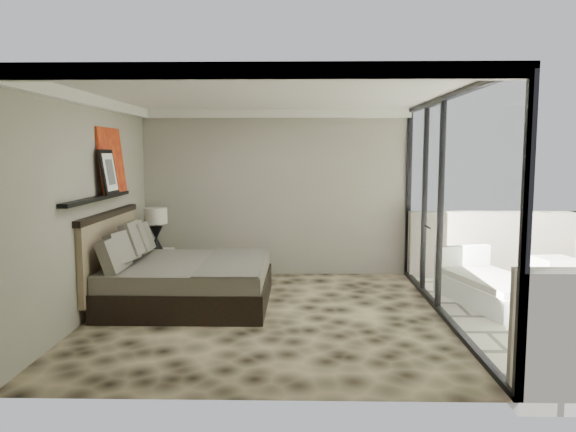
{
  "coord_description": "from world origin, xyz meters",
  "views": [
    {
      "loc": [
        0.41,
        -7.03,
        2.09
      ],
      "look_at": [
        0.25,
        0.4,
        1.24
      ],
      "focal_mm": 35.0,
      "sensor_mm": 36.0,
      "label": 1
    }
  ],
  "objects_px": {
    "table_lamp": "(156,223)",
    "bed": "(182,278)",
    "nightstand": "(156,266)",
    "ottoman": "(555,275)",
    "lounger": "(491,288)"
  },
  "relations": [
    {
      "from": "bed",
      "to": "ottoman",
      "type": "bearing_deg",
      "value": 7.77
    },
    {
      "from": "bed",
      "to": "lounger",
      "type": "xyz_separation_m",
      "value": [
        4.28,
        0.1,
        -0.14
      ]
    },
    {
      "from": "nightstand",
      "to": "ottoman",
      "type": "distance_m",
      "value": 6.16
    },
    {
      "from": "table_lamp",
      "to": "ottoman",
      "type": "xyz_separation_m",
      "value": [
        6.14,
        -0.62,
        -0.69
      ]
    },
    {
      "from": "bed",
      "to": "nightstand",
      "type": "bearing_deg",
      "value": 117.86
    },
    {
      "from": "bed",
      "to": "ottoman",
      "type": "relative_size",
      "value": 4.19
    },
    {
      "from": "bed",
      "to": "lounger",
      "type": "bearing_deg",
      "value": 1.32
    },
    {
      "from": "table_lamp",
      "to": "ottoman",
      "type": "height_order",
      "value": "table_lamp"
    },
    {
      "from": "ottoman",
      "to": "nightstand",
      "type": "bearing_deg",
      "value": 174.63
    },
    {
      "from": "table_lamp",
      "to": "bed",
      "type": "bearing_deg",
      "value": -62.97
    },
    {
      "from": "nightstand",
      "to": "lounger",
      "type": "bearing_deg",
      "value": -13.88
    },
    {
      "from": "nightstand",
      "to": "ottoman",
      "type": "bearing_deg",
      "value": -5.45
    },
    {
      "from": "lounger",
      "to": "bed",
      "type": "bearing_deg",
      "value": 166.32
    },
    {
      "from": "nightstand",
      "to": "lounger",
      "type": "xyz_separation_m",
      "value": [
        4.97,
        -1.22,
        -0.04
      ]
    },
    {
      "from": "bed",
      "to": "table_lamp",
      "type": "distance_m",
      "value": 1.64
    }
  ]
}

